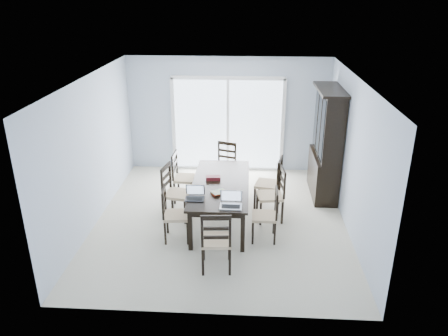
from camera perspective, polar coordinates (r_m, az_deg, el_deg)
The scene contains 24 objects.
floor at distance 8.07m, azimuth -0.44°, elevation -6.82°, with size 5.00×5.00×0.00m, color beige.
ceiling at distance 7.17m, azimuth -0.50°, elevation 11.62°, with size 5.00×5.00×0.00m, color white.
back_wall at distance 9.90m, azimuth 0.51°, elevation 6.93°, with size 4.50×0.02×2.60m, color #ACBACE.
wall_left at distance 7.99m, azimuth -16.79°, elevation 2.11°, with size 0.02×5.00×2.60m, color #ACBACE.
wall_right at distance 7.72m, azimuth 16.45°, elevation 1.43°, with size 0.02×5.00×2.60m, color #ACBACE.
balcony at distance 11.27m, azimuth 0.75°, elevation 1.67°, with size 4.50×2.00×0.10m, color gray.
railing at distance 12.03m, azimuth 0.99°, elevation 6.03°, with size 4.50×0.06×1.10m, color #99999E.
dining_table at distance 7.77m, azimuth -0.45°, elevation -2.48°, with size 1.00×2.20×0.75m.
china_hutch at distance 8.90m, azimuth 13.23°, elevation 2.98°, with size 0.50×1.38×2.20m.
sliding_door at distance 9.94m, azimuth 0.50°, elevation 5.71°, with size 2.52×0.05×2.18m.
chair_left_near at distance 7.29m, azimuth -6.97°, elevation -5.26°, with size 0.45×0.44×1.09m.
chair_left_mid at distance 7.97m, azimuth -6.75°, elevation -2.38°, with size 0.53×0.52×1.17m.
chair_left_far at distance 8.61m, azimuth -5.69°, elevation -0.47°, with size 0.46×0.45×1.15m.
chair_right_near at distance 7.28m, azimuth 6.00°, elevation -5.39°, with size 0.41×0.40×1.06m.
chair_right_mid at distance 7.90m, azimuth 6.76°, elevation -2.69°, with size 0.51×0.50×1.16m.
chair_right_far at distance 8.30m, azimuth 6.46°, elevation -1.28°, with size 0.55×0.54×1.19m.
chair_end_near at distance 6.42m, azimuth -1.03°, elevation -8.81°, with size 0.47×0.48×1.17m.
chair_end_far at distance 9.19m, azimuth 0.15°, elevation 1.02°, with size 0.54×0.54×1.11m.
laptop_dark at distance 7.14m, azimuth -3.87°, elevation -3.74°, with size 0.31×0.22×0.21m.
laptop_silver at distance 6.88m, azimuth 0.90°, elevation -4.70°, with size 0.35×0.25×0.24m.
book_stack at distance 7.33m, azimuth -0.73°, elevation -3.21°, with size 0.30×0.29×0.04m.
cell_phone at distance 6.83m, azimuth -0.35°, elevation -5.40°, with size 0.10×0.04×0.01m, color black.
game_box at distance 7.85m, azimuth -1.42°, elevation -1.32°, with size 0.26×0.13×0.07m, color #4B0F1E.
hot_tub at distance 11.05m, azimuth -3.29°, elevation 3.86°, with size 1.81×1.65×0.86m.
Camera 1 is at (0.48, -7.03, 3.94)m, focal length 35.00 mm.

